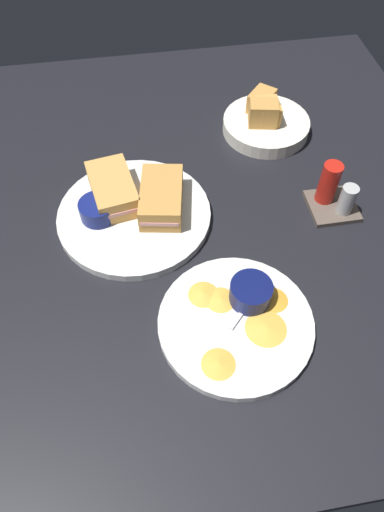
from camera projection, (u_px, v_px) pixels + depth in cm
name	position (u px, v px, depth cm)	size (l,w,h in cm)	color
ground_plane	(193.00, 209.00, 91.60)	(110.00, 110.00, 3.00)	black
plate_sandwich_main	(134.00, 215.00, 87.57)	(28.93, 28.93, 1.60)	silver
sandwich_half_near	(161.00, 197.00, 85.93)	(14.30, 9.82, 4.80)	#C68C42
sandwich_half_far	(113.00, 189.00, 87.19)	(14.24, 9.67, 4.80)	tan
ramekin_dark_sauce	(97.00, 209.00, 84.87)	(6.71, 6.71, 3.49)	navy
spoon_by_dark_ramekin	(127.00, 209.00, 87.01)	(2.72, 9.96, 0.80)	silver
plate_chips_companion	(236.00, 324.00, 74.04)	(24.98, 24.98, 1.60)	silver
ramekin_light_gravy	(251.00, 292.00, 74.25)	(6.89, 6.89, 3.73)	#0C144C
spoon_by_gravy_ramekin	(252.00, 297.00, 75.62)	(8.16, 7.89, 0.80)	silver
plantain_chip_scatter	(239.00, 318.00, 73.38)	(18.63, 17.62, 0.60)	gold
bread_basket_rear	(265.00, 121.00, 101.47)	(18.92, 18.92, 8.06)	silver
condiment_caddy	(334.00, 194.00, 87.23)	(9.00, 9.00, 9.50)	brown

